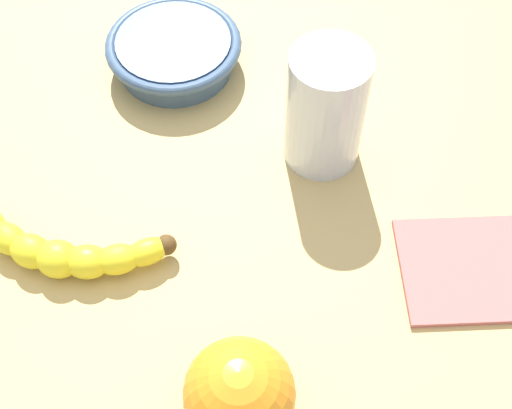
# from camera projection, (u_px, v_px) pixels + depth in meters

# --- Properties ---
(wooden_tabletop) EXTENTS (1.20, 1.20, 0.03)m
(wooden_tabletop) POSITION_uv_depth(u_px,v_px,m) (202.00, 269.00, 0.66)
(wooden_tabletop) COLOR tan
(wooden_tabletop) RESTS_ON ground
(banana) EXTENTS (0.19, 0.10, 0.03)m
(banana) POSITION_uv_depth(u_px,v_px,m) (62.00, 250.00, 0.63)
(banana) COLOR yellow
(banana) RESTS_ON wooden_tabletop
(smoothie_glass) EXTENTS (0.08, 0.08, 0.13)m
(smoothie_glass) POSITION_uv_depth(u_px,v_px,m) (326.00, 110.00, 0.66)
(smoothie_glass) COLOR silver
(smoothie_glass) RESTS_ON wooden_tabletop
(ceramic_bowl) EXTENTS (0.15, 0.15, 0.04)m
(ceramic_bowl) POSITION_uv_depth(u_px,v_px,m) (174.00, 51.00, 0.76)
(ceramic_bowl) COLOR #3D5675
(ceramic_bowl) RESTS_ON wooden_tabletop
(orange_fruit) EXTENTS (0.09, 0.09, 0.09)m
(orange_fruit) POSITION_uv_depth(u_px,v_px,m) (239.00, 393.00, 0.53)
(orange_fruit) COLOR orange
(orange_fruit) RESTS_ON wooden_tabletop
(folded_napkin) EXTENTS (0.19, 0.18, 0.01)m
(folded_napkin) POSITION_uv_depth(u_px,v_px,m) (486.00, 268.00, 0.64)
(folded_napkin) COLOR #BC6660
(folded_napkin) RESTS_ON wooden_tabletop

